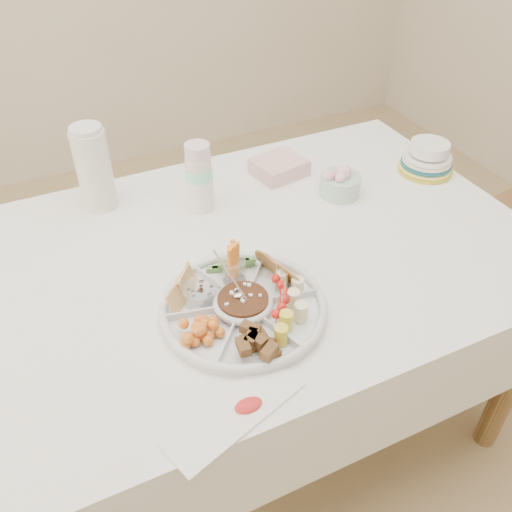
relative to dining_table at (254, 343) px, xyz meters
name	(u,v)px	position (x,y,z in m)	size (l,w,h in m)	color
floor	(254,415)	(0.00, 0.00, -0.38)	(4.00, 4.00, 0.00)	tan
dining_table	(254,343)	(0.00, 0.00, 0.00)	(1.52, 1.02, 0.76)	white
party_tray	(243,305)	(-0.12, -0.21, 0.40)	(0.38, 0.38, 0.04)	silver
bean_dip	(243,303)	(-0.12, -0.21, 0.41)	(0.12, 0.12, 0.04)	brown
tortillas	(283,272)	(0.00, -0.17, 0.42)	(0.09, 0.09, 0.05)	#A47841
carrot_cucumber	(231,256)	(-0.10, -0.08, 0.44)	(0.12, 0.12, 0.10)	orange
pita_raisins	(190,288)	(-0.22, -0.12, 0.42)	(0.12, 0.12, 0.06)	tan
cherries	(199,330)	(-0.25, -0.25, 0.42)	(0.11, 0.11, 0.04)	orange
granola_chunks	(257,343)	(-0.15, -0.33, 0.42)	(0.11, 0.11, 0.05)	brown
banana_tomato	(299,305)	(-0.03, -0.29, 0.44)	(0.10, 0.10, 0.08)	#FFE28D
cup_stack	(199,175)	(-0.06, 0.24, 0.49)	(0.08, 0.08, 0.22)	#B2BFAE
thermos	(94,167)	(-0.32, 0.38, 0.51)	(0.10, 0.10, 0.26)	silver
flower_bowl	(341,181)	(0.35, 0.13, 0.43)	(0.12, 0.12, 0.09)	#79B089
napkin_stack	(279,167)	(0.24, 0.31, 0.40)	(0.15, 0.13, 0.05)	beige
plate_stack	(428,156)	(0.67, 0.13, 0.43)	(0.17, 0.17, 0.11)	gold
placemat	(234,413)	(-0.25, -0.45, 0.38)	(0.30, 0.10, 0.01)	silver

